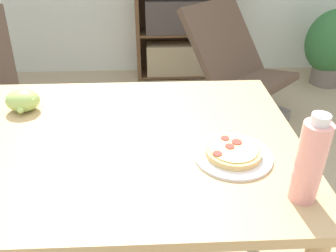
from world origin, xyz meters
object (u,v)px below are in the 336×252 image
grape_bunch (23,101)px  drink_bottle (310,161)px  lounge_chair_far (237,87)px  pizza_on_plate (233,153)px  bookshelf (181,14)px  potted_plant_floor (333,45)px

grape_bunch → drink_bottle: size_ratio=0.50×
grape_bunch → drink_bottle: drink_bottle is taller
drink_bottle → lounge_chair_far: bearing=82.0°
drink_bottle → lounge_chair_far: drink_bottle is taller
pizza_on_plate → bookshelf: bookshelf is taller
pizza_on_plate → lounge_chair_far: 1.68m
pizza_on_plate → potted_plant_floor: (1.43, 2.23, -0.40)m
bookshelf → drink_bottle: bearing=-87.4°
pizza_on_plate → drink_bottle: (0.15, -0.19, 0.11)m
grape_bunch → lounge_chair_far: 1.75m
lounge_chair_far → bookshelf: size_ratio=0.75×
pizza_on_plate → lounge_chair_far: bearing=75.7°
pizza_on_plate → bookshelf: 2.50m
grape_bunch → drink_bottle: 1.06m
pizza_on_plate → grape_bunch: grape_bunch is taller
pizza_on_plate → bookshelf: size_ratio=0.19×
grape_bunch → bookshelf: bearing=69.9°
pizza_on_plate → lounge_chair_far: lounge_chair_far is taller
drink_bottle → grape_bunch: bearing=149.3°
pizza_on_plate → grape_bunch: bearing=155.4°
pizza_on_plate → drink_bottle: 0.27m
potted_plant_floor → bookshelf: bearing=169.1°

